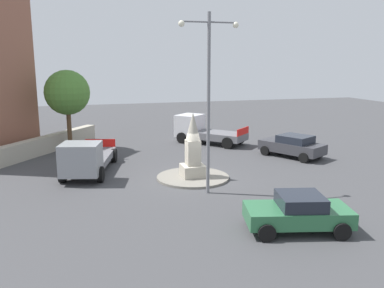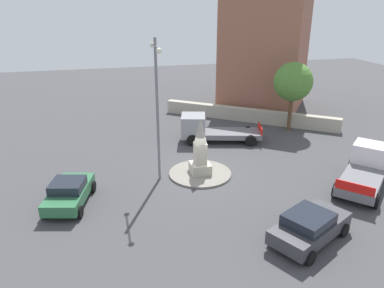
{
  "view_description": "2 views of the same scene",
  "coord_description": "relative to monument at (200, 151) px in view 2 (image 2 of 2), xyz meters",
  "views": [
    {
      "loc": [
        5.96,
        20.27,
        6.23
      ],
      "look_at": [
        0.33,
        0.95,
        2.1
      ],
      "focal_mm": 38.06,
      "sensor_mm": 36.0,
      "label": 1
    },
    {
      "loc": [
        -20.1,
        5.45,
        10.26
      ],
      "look_at": [
        0.24,
        0.46,
        1.99
      ],
      "focal_mm": 34.59,
      "sensor_mm": 36.0,
      "label": 2
    }
  ],
  "objects": [
    {
      "name": "monument",
      "position": [
        0.0,
        0.0,
        0.0
      ],
      "size": [
        1.21,
        1.21,
        3.48
      ],
      "color": "#B2AA99",
      "rests_on": "traffic_island"
    },
    {
      "name": "tree_near_wall",
      "position": [
        6.35,
        -9.35,
        2.46
      ],
      "size": [
        3.11,
        3.11,
        5.63
      ],
      "color": "brown",
      "rests_on": "ground"
    },
    {
      "name": "car_dark_grey_passing",
      "position": [
        -7.73,
        -3.02,
        -0.82
      ],
      "size": [
        3.61,
        4.53,
        1.46
      ],
      "color": "#38383D",
      "rests_on": "ground"
    },
    {
      "name": "car_green_approaching",
      "position": [
        -1.82,
        7.67,
        -0.86
      ],
      "size": [
        4.14,
        2.73,
        1.4
      ],
      "color": "#2D6B42",
      "rests_on": "ground"
    },
    {
      "name": "ground_plane",
      "position": [
        0.0,
        0.0,
        -1.58
      ],
      "size": [
        80.0,
        80.0,
        0.0
      ],
      "primitive_type": "plane",
      "color": "#424244"
    },
    {
      "name": "corner_building",
      "position": [
        13.8,
        -10.2,
        3.9
      ],
      "size": [
        10.74,
        10.59,
        10.97
      ],
      "primitive_type": "cube",
      "rotation": [
        0.0,
        0.0,
        7.22
      ],
      "color": "#935B47",
      "rests_on": "ground"
    },
    {
      "name": "truck_white_near_island",
      "position": [
        -3.49,
        -9.16,
        -0.61
      ],
      "size": [
        5.15,
        5.35,
        2.11
      ],
      "color": "silver",
      "rests_on": "ground"
    },
    {
      "name": "traffic_island",
      "position": [
        0.0,
        0.0,
        -1.52
      ],
      "size": [
        3.9,
        3.9,
        0.12
      ],
      "primitive_type": "cylinder",
      "color": "gray",
      "rests_on": "ground"
    },
    {
      "name": "truck_grey_waiting",
      "position": [
        5.46,
        -2.14,
        -0.62
      ],
      "size": [
        3.51,
        6.33,
        2.06
      ],
      "color": "gray",
      "rests_on": "ground"
    },
    {
      "name": "streetlamp",
      "position": [
        0.01,
        2.55,
        3.4
      ],
      "size": [
        2.81,
        0.28,
        8.35
      ],
      "color": "slate",
      "rests_on": "ground"
    },
    {
      "name": "stone_boundary_wall",
      "position": [
        9.38,
        -6.93,
        -1.01
      ],
      "size": [
        9.87,
        13.01,
        1.15
      ],
      "primitive_type": "cube",
      "rotation": [
        0.0,
        0.0,
        7.22
      ],
      "color": "#B2AA99",
      "rests_on": "ground"
    }
  ]
}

